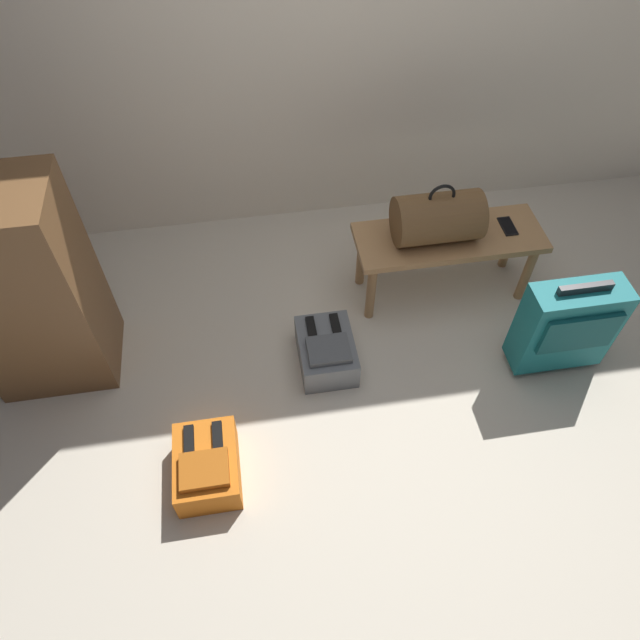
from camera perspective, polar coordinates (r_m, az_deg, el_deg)
ground_plane at (r=2.94m, az=7.33°, el=-8.67°), size 6.60×6.60×0.00m
bench at (r=3.21m, az=12.42°, el=7.26°), size 1.00×0.36×0.42m
duffel_bag_brown at (r=3.06m, az=11.44°, el=9.79°), size 0.44×0.26×0.34m
cell_phone at (r=3.30m, az=17.91°, el=8.74°), size 0.07×0.14×0.01m
suitcase_upright_teal at (r=3.07m, az=23.00°, el=-0.51°), size 0.46×0.20×0.59m
backpack_grey at (r=3.00m, az=0.63°, el=-3.05°), size 0.28×0.38×0.21m
backpack_orange at (r=2.72m, az=-11.01°, el=-13.85°), size 0.28×0.38×0.21m
side_cabinet at (r=2.96m, az=-26.76°, el=2.58°), size 0.56×0.44×1.10m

